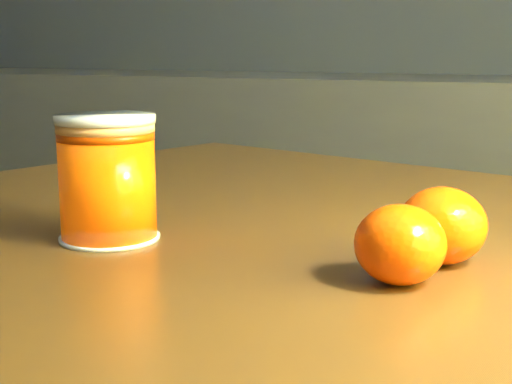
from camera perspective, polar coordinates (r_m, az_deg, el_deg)
The scene contains 5 objects.
kitchen_counter at distance 2.23m, azimuth -0.49°, elevation -2.26°, with size 3.15×0.60×0.90m, color #45464A.
table at distance 0.61m, azimuth 8.82°, elevation -13.36°, with size 1.22×0.97×0.81m.
juice_glass at distance 0.58m, azimuth -11.79°, elevation 1.06°, with size 0.08×0.08×0.10m.
orange_front at distance 0.47m, azimuth 11.44°, elevation -4.14°, with size 0.06×0.06×0.05m, color #FF5005.
orange_back at distance 0.52m, azimuth 14.67°, elevation -2.61°, with size 0.06×0.06×0.06m, color #FF5005.
Camera 1 is at (1.07, -0.44, 0.96)m, focal length 50.00 mm.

